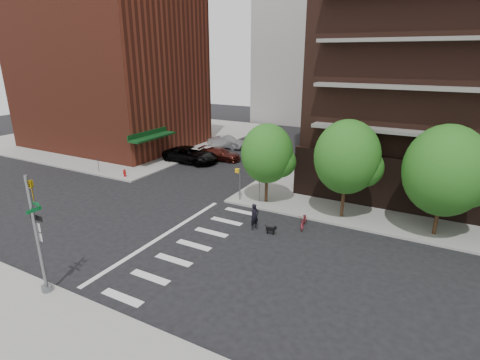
% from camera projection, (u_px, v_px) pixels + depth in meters
% --- Properties ---
extents(ground, '(120.00, 120.00, 0.00)m').
position_uv_depth(ground, '(156.00, 235.00, 24.53)').
color(ground, black).
rests_on(ground, ground).
extents(sidewalk_nw, '(31.00, 33.00, 0.15)m').
position_uv_depth(sidewalk_nw, '(133.00, 134.00, 55.16)').
color(sidewalk_nw, gray).
rests_on(sidewalk_nw, ground).
extents(crosswalk, '(3.85, 13.00, 0.01)m').
position_uv_depth(crosswalk, '(184.00, 242.00, 23.53)').
color(crosswalk, silver).
rests_on(crosswalk, ground).
extents(midrise_nw, '(21.40, 15.50, 20.00)m').
position_uv_depth(midrise_nw, '(109.00, 64.00, 46.24)').
color(midrise_nw, maroon).
rests_on(midrise_nw, sidewalk_nw).
extents(tree_a, '(4.00, 4.00, 5.90)m').
position_uv_depth(tree_a, '(267.00, 154.00, 28.51)').
color(tree_a, '#301E11').
rests_on(tree_a, sidewalk_ne).
extents(tree_b, '(4.50, 4.50, 6.65)m').
position_uv_depth(tree_b, '(347.00, 157.00, 25.64)').
color(tree_b, '#301E11').
rests_on(tree_b, sidewalk_ne).
extents(tree_c, '(5.00, 5.00, 6.80)m').
position_uv_depth(tree_c, '(445.00, 171.00, 22.96)').
color(tree_c, '#301E11').
rests_on(tree_c, sidewalk_ne).
extents(traffic_signal, '(0.90, 0.75, 6.00)m').
position_uv_depth(traffic_signal, '(39.00, 245.00, 17.64)').
color(traffic_signal, slate).
rests_on(traffic_signal, sidewalk_s).
extents(pedestrian_signal, '(2.18, 0.67, 2.60)m').
position_uv_depth(pedestrian_signal, '(244.00, 180.00, 29.49)').
color(pedestrian_signal, slate).
rests_on(pedestrian_signal, sidewalk_ne).
extents(fire_hydrant, '(0.24, 0.24, 0.73)m').
position_uv_depth(fire_hydrant, '(125.00, 173.00, 35.60)').
color(fire_hydrant, '#A50C0C').
rests_on(fire_hydrant, sidewalk_nw).
extents(parking_meter, '(0.10, 0.08, 1.32)m').
position_uv_depth(parking_meter, '(98.00, 164.00, 37.05)').
color(parking_meter, black).
rests_on(parking_meter, sidewalk_nw).
extents(parked_car_black, '(2.88, 6.17, 1.71)m').
position_uv_depth(parked_car_black, '(190.00, 155.00, 40.71)').
color(parked_car_black, black).
rests_on(parked_car_black, ground).
extents(parked_car_maroon, '(2.34, 4.92, 1.38)m').
position_uv_depth(parked_car_maroon, '(220.00, 154.00, 41.69)').
color(parked_car_maroon, '#461712').
rests_on(parked_car_maroon, ground).
extents(parked_car_silver, '(1.66, 4.71, 1.55)m').
position_uv_depth(parked_car_silver, '(226.00, 142.00, 47.15)').
color(parked_car_silver, '#A6AAAE').
rests_on(parked_car_silver, ground).
extents(scooter, '(1.01, 1.99, 1.00)m').
position_uv_depth(scooter, '(304.00, 220.00, 25.46)').
color(scooter, maroon).
rests_on(scooter, ground).
extents(dog_walker, '(0.77, 0.65, 1.81)m').
position_uv_depth(dog_walker, '(255.00, 217.00, 25.06)').
color(dog_walker, black).
rests_on(dog_walker, ground).
extents(dog, '(0.70, 0.27, 0.59)m').
position_uv_depth(dog, '(271.00, 229.00, 24.48)').
color(dog, black).
rests_on(dog, ground).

